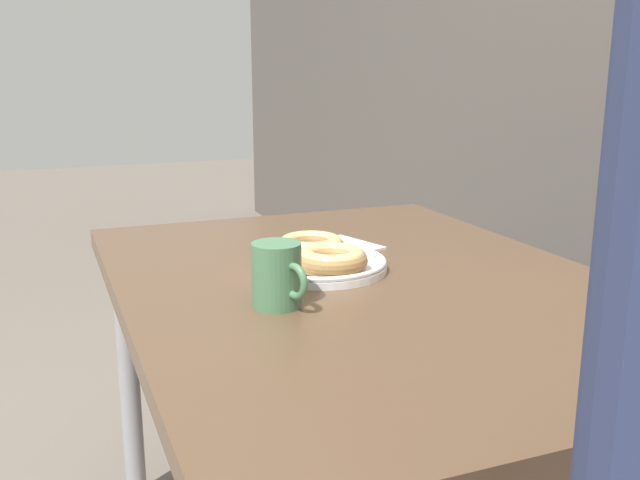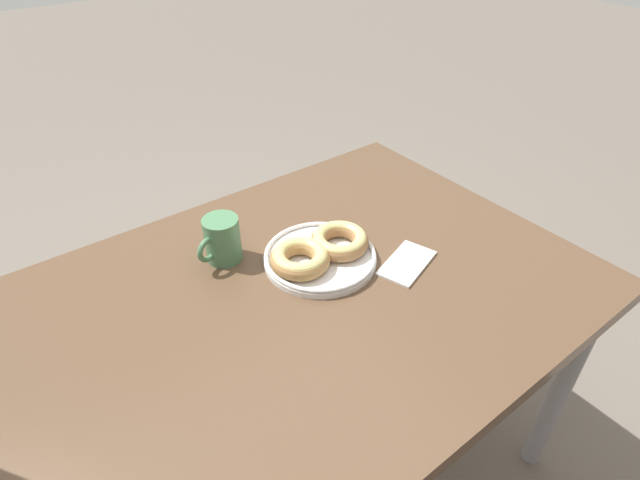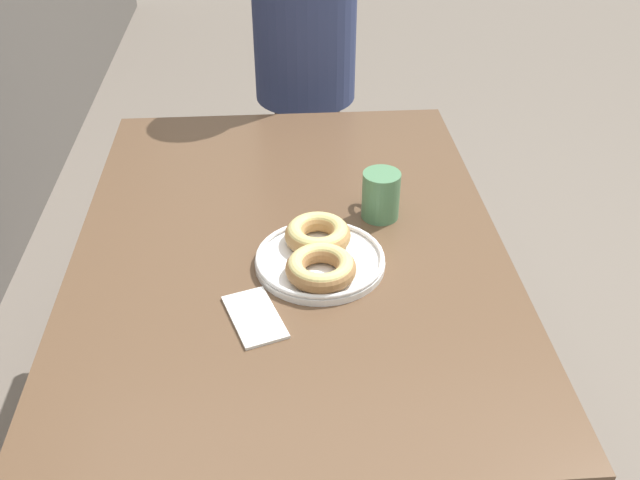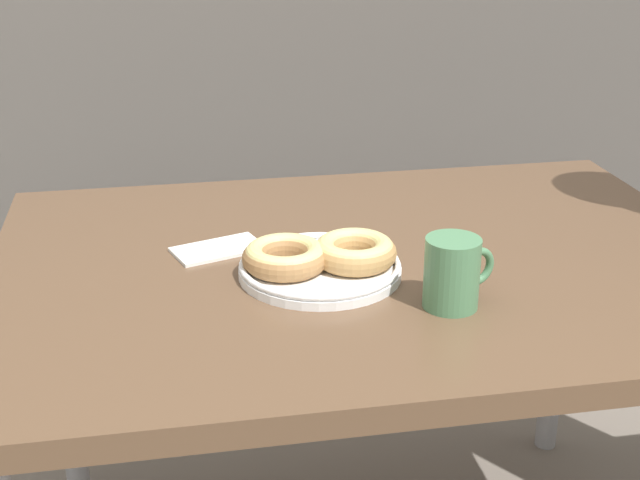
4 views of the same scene
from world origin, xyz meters
The scene contains 6 objects.
ground_plane centered at (0.00, 0.00, 0.00)m, with size 14.00×14.00×0.00m, color #70665B.
dining_table centered at (0.00, 0.13, 0.64)m, with size 1.23×0.88×0.70m.
donut_plate centered at (-0.09, 0.08, 0.73)m, with size 0.27×0.26×0.06m.
coffee_mug centered at (0.08, -0.07, 0.76)m, with size 0.11×0.08×0.11m.
person_figure centered at (0.88, 0.05, 0.73)m, with size 0.39×0.31×1.40m.
napkin centered at (-0.24, 0.20, 0.71)m, with size 0.17×0.12×0.01m.
Camera 3 is at (-1.21, 0.15, 1.56)m, focal length 40.00 mm.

